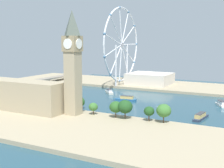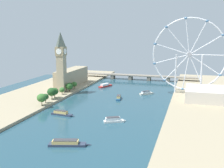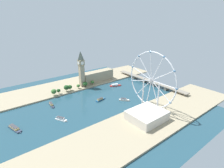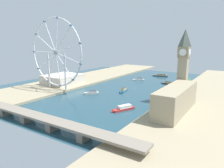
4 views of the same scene
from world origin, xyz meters
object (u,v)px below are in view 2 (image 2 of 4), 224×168
at_px(clock_tower, 61,61).
at_px(parliament_block, 72,77).
at_px(riverside_hall, 205,94).
at_px(tour_boat_0, 105,85).
at_px(tour_boat_2, 119,97).
at_px(tour_boat_4, 114,120).
at_px(tour_boat_5, 62,113).
at_px(tour_boat_1, 67,143).
at_px(tour_boat_3, 146,93).
at_px(river_bridge, 140,76).
at_px(ferris_wheel, 189,55).

height_order(clock_tower, parliament_block, clock_tower).
xyz_separation_m(riverside_hall, tour_boat_0, (-151.67, 57.98, -8.25)).
bearing_deg(parliament_block, tour_boat_2, -31.31).
relative_size(tour_boat_4, tour_boat_5, 0.79).
xyz_separation_m(parliament_block, riverside_hall, (203.11, -41.25, -5.58)).
bearing_deg(tour_boat_1, tour_boat_3, 65.60).
height_order(riverside_hall, tour_boat_5, riverside_hall).
xyz_separation_m(parliament_block, tour_boat_1, (94.02, -216.53, -13.95)).
xyz_separation_m(tour_boat_3, tour_boat_4, (-11.04, -131.05, 0.15)).
height_order(clock_tower, tour_boat_3, clock_tower).
bearing_deg(river_bridge, tour_boat_2, -89.79).
height_order(ferris_wheel, tour_boat_5, ferris_wheel).
xyz_separation_m(riverside_hall, tour_boat_4, (-89.59, -109.53, -8.15)).
xyz_separation_m(river_bridge, tour_boat_2, (0.56, -151.55, -4.87)).
height_order(clock_tower, river_bridge, clock_tower).
relative_size(river_bridge, tour_boat_4, 9.26).
relative_size(river_bridge, tour_boat_2, 8.04).
distance_m(ferris_wheel, tour_boat_3, 78.88).
bearing_deg(riverside_hall, ferris_wheel, 124.66).
height_order(riverside_hall, tour_boat_2, riverside_hall).
xyz_separation_m(clock_tower, tour_boat_3, (116.81, 30.47, -44.89)).
height_order(tour_boat_0, tour_boat_1, tour_boat_0).
height_order(tour_boat_1, tour_boat_5, tour_boat_5).
bearing_deg(tour_boat_2, river_bridge, -9.80).
distance_m(tour_boat_1, tour_boat_4, 68.59).
distance_m(river_bridge, tour_boat_5, 242.03).
bearing_deg(tour_boat_4, tour_boat_1, -133.84).
bearing_deg(tour_boat_5, tour_boat_3, 66.47).
bearing_deg(tour_boat_4, riverside_hall, 23.40).
height_order(riverside_hall, tour_boat_0, riverside_hall).
xyz_separation_m(tour_boat_0, tour_boat_3, (73.13, -36.46, -0.05)).
xyz_separation_m(ferris_wheel, tour_boat_3, (-56.00, -11.08, -54.43)).
distance_m(riverside_hall, tour_boat_4, 141.73).
bearing_deg(riverside_hall, tour_boat_2, -171.84).
distance_m(clock_tower, parliament_block, 59.52).
bearing_deg(tour_boat_2, tour_boat_5, 145.26).
bearing_deg(tour_boat_5, clock_tower, 122.18).
height_order(tour_boat_2, tour_boat_5, tour_boat_2).
distance_m(tour_boat_1, tour_boat_2, 159.59).
distance_m(parliament_block, tour_boat_3, 126.88).
height_order(parliament_block, river_bridge, parliament_block).
bearing_deg(clock_tower, tour_boat_3, 14.62).
xyz_separation_m(tour_boat_0, tour_boat_1, (42.58, -233.26, -0.12)).
bearing_deg(tour_boat_3, riverside_hall, -58.29).
relative_size(ferris_wheel, tour_boat_5, 3.65).
xyz_separation_m(ferris_wheel, riverside_hall, (22.54, -32.60, -46.13)).
distance_m(riverside_hall, tour_boat_0, 162.59).
height_order(ferris_wheel, tour_boat_0, ferris_wheel).
relative_size(parliament_block, river_bridge, 0.40).
distance_m(parliament_block, tour_boat_1, 236.48).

